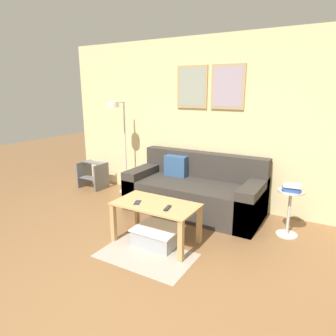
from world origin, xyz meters
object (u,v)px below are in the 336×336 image
object	(u,v)px
storage_bin	(158,235)
remote_control	(167,208)
cell_phone	(137,202)
step_stool	(93,174)
coffee_table	(156,211)
book_stack	(292,188)
floor_lamp	(120,135)
side_table	(289,209)
couch	(194,192)

from	to	relation	value
storage_bin	remote_control	distance (m)	0.43
cell_phone	step_stool	bearing A→B (deg)	125.38
coffee_table	book_stack	world-z (taller)	book_stack
floor_lamp	remote_control	size ratio (longest dim) A/B	10.62
storage_bin	cell_phone	world-z (taller)	cell_phone
storage_bin	book_stack	world-z (taller)	book_stack
coffee_table	floor_lamp	world-z (taller)	floor_lamp
side_table	couch	bearing A→B (deg)	174.32
storage_bin	side_table	bearing A→B (deg)	37.37
coffee_table	remote_control	bearing A→B (deg)	-19.76
couch	storage_bin	world-z (taller)	couch
couch	cell_phone	distance (m)	1.21
coffee_table	floor_lamp	bearing A→B (deg)	141.50
cell_phone	step_stool	xyz separation A→B (m)	(-1.92, 1.24, -0.23)
coffee_table	storage_bin	xyz separation A→B (m)	(0.04, -0.03, -0.29)
coffee_table	step_stool	xyz separation A→B (m)	(-2.12, 1.15, -0.13)
book_stack	floor_lamp	bearing A→B (deg)	175.92
couch	remote_control	size ratio (longest dim) A/B	13.23
coffee_table	cell_phone	size ratio (longest dim) A/B	7.06
coffee_table	cell_phone	xyz separation A→B (m)	(-0.20, -0.09, 0.10)
side_table	cell_phone	world-z (taller)	side_table
couch	book_stack	bearing A→B (deg)	-6.38
floor_lamp	remote_control	world-z (taller)	floor_lamp
side_table	cell_phone	bearing A→B (deg)	-145.62
step_stool	couch	bearing A→B (deg)	-1.52
couch	floor_lamp	world-z (taller)	floor_lamp
couch	floor_lamp	distance (m)	1.60
coffee_table	floor_lamp	size ratio (longest dim) A/B	0.62
book_stack	side_table	bearing A→B (deg)	114.13
couch	step_stool	distance (m)	2.11
side_table	coffee_table	bearing A→B (deg)	-144.22
couch	coffee_table	world-z (taller)	couch
storage_bin	side_table	distance (m)	1.65
book_stack	remote_control	size ratio (longest dim) A/B	1.54
book_stack	step_stool	size ratio (longest dim) A/B	0.48
coffee_table	storage_bin	world-z (taller)	coffee_table
floor_lamp	side_table	world-z (taller)	floor_lamp
couch	storage_bin	distance (m)	1.14
storage_bin	couch	bearing A→B (deg)	92.68
remote_control	step_stool	world-z (taller)	remote_control
storage_bin	remote_control	bearing A→B (deg)	-15.41
storage_bin	cell_phone	xyz separation A→B (m)	(-0.24, -0.06, 0.39)
floor_lamp	side_table	bearing A→B (deg)	-3.73
floor_lamp	side_table	size ratio (longest dim) A/B	2.70
couch	storage_bin	size ratio (longest dim) A/B	3.80
storage_bin	book_stack	distance (m)	1.71
side_table	book_stack	xyz separation A→B (m)	(0.01, -0.02, 0.28)
couch	floor_lamp	size ratio (longest dim) A/B	1.25
remote_control	step_stool	xyz separation A→B (m)	(-2.32, 1.22, -0.24)
floor_lamp	cell_phone	distance (m)	1.83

